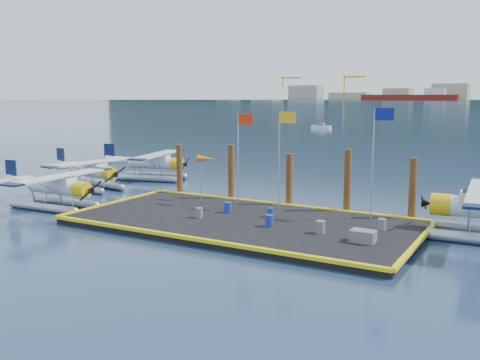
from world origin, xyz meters
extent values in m
plane|color=#19284C|center=(0.00, 0.00, 0.00)|extent=(4000.00, 4000.00, 0.00)
cube|color=black|center=(0.00, 0.00, 0.20)|extent=(20.00, 10.00, 0.40)
cube|color=#5C100D|center=(-180.00, 860.00, 4.00)|extent=(150.00, 22.00, 10.00)
cube|color=silver|center=(-140.00, 860.00, 13.00)|extent=(30.00, 16.00, 12.00)
cylinder|color=yellow|center=(-420.00, 895.00, 22.00)|extent=(2.40, 2.40, 44.00)
cylinder|color=yellow|center=(-300.00, 895.00, 22.00)|extent=(2.40, 2.40, 44.00)
cone|color=black|center=(-350.00, 1500.00, 0.00)|extent=(1400.00, 1400.00, 520.00)
cylinder|color=#9CA1AA|center=(-13.63, -1.05, 0.27)|extent=(5.68, 0.81, 0.55)
cylinder|color=#9CA1AA|center=(-13.54, -3.05, 0.27)|extent=(5.68, 0.81, 0.55)
cylinder|color=silver|center=(-13.40, -2.04, 1.51)|extent=(4.28, 1.20, 1.00)
cube|color=silver|center=(-12.86, -2.02, 1.82)|extent=(2.05, 1.10, 0.82)
cube|color=black|center=(-12.58, -2.00, 2.01)|extent=(1.32, 1.02, 0.50)
cylinder|color=#DDA80C|center=(-11.03, -1.93, 1.51)|extent=(0.96, 1.10, 1.06)
cube|color=black|center=(-10.26, -1.89, 1.51)|extent=(0.15, 2.03, 1.02)
cube|color=silver|center=(-12.86, -2.02, 2.28)|extent=(1.75, 8.27, 0.11)
cube|color=#0B1538|center=(-13.04, 1.90, 2.28)|extent=(1.41, 0.88, 0.12)
cube|color=#0B1538|center=(-12.67, -5.93, 2.28)|extent=(1.41, 0.88, 0.12)
cube|color=#0B1538|center=(-17.60, -2.24, 2.33)|extent=(1.01, 0.16, 1.55)
cube|color=silver|center=(-17.50, -2.23, 1.73)|extent=(0.96, 3.14, 0.09)
cylinder|color=#9CA1AA|center=(-16.95, 5.74, 0.28)|extent=(5.72, 1.46, 0.55)
cylinder|color=#9CA1AA|center=(-17.28, 3.75, 0.28)|extent=(5.72, 1.46, 0.55)
cylinder|color=silver|center=(-16.93, 4.71, 1.52)|extent=(4.39, 1.69, 1.01)
cube|color=silver|center=(-16.39, 4.63, 1.84)|extent=(2.16, 1.32, 0.83)
cube|color=black|center=(-16.12, 4.58, 2.02)|extent=(1.43, 1.16, 0.51)
cylinder|color=#DDA80C|center=(-14.57, 4.33, 1.52)|extent=(1.08, 1.20, 1.07)
cube|color=black|center=(-13.80, 4.20, 1.52)|extent=(0.38, 2.03, 1.03)
cube|color=silver|center=(-16.39, 4.63, 2.30)|extent=(2.69, 8.40, 0.11)
cube|color=#0B1538|center=(-15.75, 8.53, 2.30)|extent=(1.50, 1.04, 0.12)
cube|color=#0B1538|center=(-17.02, 0.72, 2.30)|extent=(1.50, 1.04, 0.12)
cube|color=#0B1538|center=(-21.11, 5.39, 2.35)|extent=(1.02, 0.27, 1.56)
cube|color=silver|center=(-21.02, 5.38, 1.75)|extent=(1.32, 3.22, 0.09)
cylinder|color=#9CA1AA|center=(-16.16, 12.06, 0.28)|extent=(5.79, 1.90, 0.56)
cylinder|color=#9CA1AA|center=(-15.68, 10.05, 0.28)|extent=(5.79, 1.90, 0.56)
cylinder|color=silver|center=(-15.73, 11.10, 1.55)|extent=(4.48, 2.02, 1.03)
cube|color=silver|center=(-15.19, 11.23, 1.88)|extent=(2.25, 1.48, 0.84)
cube|color=black|center=(-14.91, 11.30, 2.06)|extent=(1.51, 1.26, 0.52)
cylinder|color=#DDA80C|center=(-13.36, 11.67, 1.55)|extent=(1.17, 1.28, 1.09)
cube|color=black|center=(-12.59, 11.86, 1.55)|extent=(0.54, 2.04, 1.05)
cube|color=silver|center=(-15.19, 11.23, 2.35)|extent=(3.34, 8.54, 0.11)
cube|color=#0B1538|center=(-16.13, 15.16, 2.35)|extent=(1.57, 1.15, 0.12)
cube|color=#0B1538|center=(-14.25, 7.31, 2.35)|extent=(1.57, 1.15, 0.12)
cube|color=#0B1538|center=(-19.93, 10.10, 2.39)|extent=(1.03, 0.35, 1.59)
cube|color=silver|center=(-19.84, 10.12, 1.78)|extent=(1.56, 3.30, 0.09)
cube|color=black|center=(12.19, 3.66, 2.30)|extent=(1.54, 1.20, 0.57)
cylinder|color=#DDA80C|center=(10.41, 3.54, 1.72)|extent=(1.13, 1.28, 1.21)
cube|color=black|center=(9.53, 3.47, 1.72)|extent=(0.23, 2.32, 1.17)
cylinder|color=navy|center=(-1.72, 1.15, 0.73)|extent=(0.46, 0.46, 0.65)
cylinder|color=navy|center=(2.15, -0.80, 0.73)|extent=(0.47, 0.47, 0.67)
cylinder|color=#5E5E64|center=(5.15, -0.80, 0.74)|extent=(0.49, 0.49, 0.69)
cylinder|color=#5E5E64|center=(-2.45, -0.93, 0.70)|extent=(0.43, 0.43, 0.61)
cylinder|color=#5E5E64|center=(7.78, 1.50, 0.72)|extent=(0.45, 0.45, 0.64)
cylinder|color=navy|center=(1.13, 1.37, 0.67)|extent=(0.39, 0.39, 0.55)
cube|color=#5E5E64|center=(7.60, -1.34, 0.70)|extent=(1.21, 0.81, 0.61)
cylinder|color=#96979F|center=(-2.50, 3.80, 3.40)|extent=(0.08, 0.08, 6.00)
cube|color=red|center=(-1.95, 3.80, 6.05)|extent=(1.10, 0.03, 0.70)
cylinder|color=#96979F|center=(0.50, 3.80, 3.50)|extent=(0.08, 0.08, 6.20)
cube|color=gold|center=(1.05, 3.80, 6.25)|extent=(1.10, 0.03, 0.70)
cylinder|color=#96979F|center=(6.50, 3.80, 3.65)|extent=(0.08, 0.08, 6.50)
cube|color=navy|center=(7.05, 3.80, 6.55)|extent=(1.10, 0.03, 0.70)
cylinder|color=#96979F|center=(-5.50, 3.80, 1.90)|extent=(0.07, 0.07, 3.00)
cone|color=orange|center=(-5.00, 3.80, 3.30)|extent=(1.40, 0.44, 0.44)
cylinder|color=#482714|center=(-8.50, 5.40, 2.00)|extent=(0.44, 0.44, 4.00)
cylinder|color=#482714|center=(-4.00, 5.40, 2.10)|extent=(0.44, 0.44, 4.20)
cylinder|color=#482714|center=(0.50, 5.40, 1.90)|extent=(0.44, 0.44, 3.80)
cylinder|color=#482714|center=(4.50, 5.40, 2.15)|extent=(0.44, 0.44, 4.30)
cylinder|color=#482714|center=(8.50, 5.40, 2.00)|extent=(0.44, 0.44, 4.00)
camera|label=1|loc=(15.06, -26.67, 7.59)|focal=40.00mm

